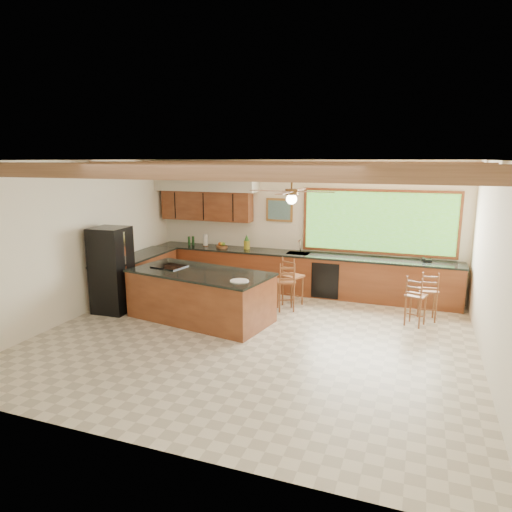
% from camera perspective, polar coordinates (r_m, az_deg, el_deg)
% --- Properties ---
extents(ground, '(7.20, 7.20, 0.00)m').
position_cam_1_polar(ground, '(7.98, -0.32, -10.18)').
color(ground, beige).
rests_on(ground, ground).
extents(room_shell, '(7.27, 6.54, 3.02)m').
position_cam_1_polar(room_shell, '(8.10, 0.16, 6.34)').
color(room_shell, white).
rests_on(room_shell, ground).
extents(counter_run, '(7.12, 3.10, 1.27)m').
position_cam_1_polar(counter_run, '(10.36, 0.29, -2.21)').
color(counter_run, brown).
rests_on(counter_run, ground).
extents(island, '(2.88, 1.72, 0.96)m').
position_cam_1_polar(island, '(8.79, -6.97, -4.89)').
color(island, brown).
rests_on(island, ground).
extents(refrigerator, '(0.70, 0.68, 1.71)m').
position_cam_1_polar(refrigerator, '(9.50, -17.59, -1.69)').
color(refrigerator, black).
rests_on(refrigerator, ground).
extents(bar_stool_a, '(0.48, 0.48, 1.01)m').
position_cam_1_polar(bar_stool_a, '(9.16, 3.66, -3.30)').
color(bar_stool_a, brown).
rests_on(bar_stool_a, ground).
extents(bar_stool_b, '(0.49, 0.49, 1.04)m').
position_cam_1_polar(bar_stool_b, '(9.48, 4.53, -2.66)').
color(bar_stool_b, brown).
rests_on(bar_stool_b, ground).
extents(bar_stool_c, '(0.43, 0.43, 0.94)m').
position_cam_1_polar(bar_stool_c, '(8.83, 19.37, -4.84)').
color(bar_stool_c, brown).
rests_on(bar_stool_c, ground).
extents(bar_stool_d, '(0.39, 0.39, 0.97)m').
position_cam_1_polar(bar_stool_d, '(9.18, 20.73, -4.19)').
color(bar_stool_d, brown).
rests_on(bar_stool_d, ground).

